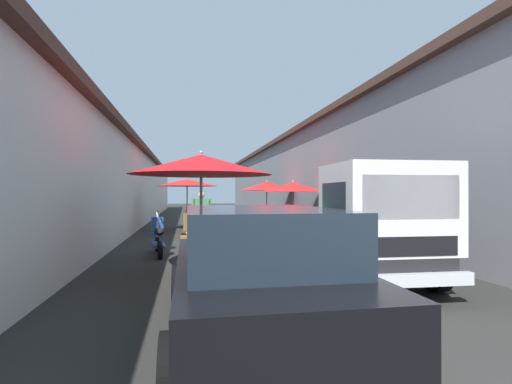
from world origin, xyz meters
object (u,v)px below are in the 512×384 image
Objects in this scene: fruit_stall_near_left at (267,190)px; parked_scooter at (158,238)px; fruit_stall_far_right at (294,193)px; delivery_truck at (367,225)px; fruit_stall_mid_lane at (188,190)px; fruit_stall_far_left at (201,173)px; hatchback_car at (257,272)px; vendor_by_crates at (201,213)px.

fruit_stall_near_left is 1.65× the size of parked_scooter.
fruit_stall_far_right reaches higher than parked_scooter.
delivery_truck reaches higher than parked_scooter.
fruit_stall_mid_lane is at bearing 16.34° from delivery_truck.
fruit_stall_far_left reaches higher than hatchback_car.
fruit_stall_far_left reaches higher than vendor_by_crates.
delivery_truck is 3.00× the size of vendor_by_crates.
fruit_stall_mid_lane reaches higher than fruit_stall_near_left.
hatchback_car is (-12.86, -0.71, -1.02)m from fruit_stall_mid_lane.
hatchback_car is 2.35× the size of vendor_by_crates.
delivery_truck is 7.06m from vendor_by_crates.
delivery_truck is at bearing -115.01° from fruit_stall_far_left.
delivery_truck reaches higher than hatchback_car.
fruit_stall_far_right is at bearing -48.88° from parked_scooter.
fruit_stall_near_left is at bearing -3.96° from delivery_truck.
hatchback_car is 3.28m from delivery_truck.
delivery_truck is at bearing 173.10° from fruit_stall_far_right.
vendor_by_crates is at bearing 149.88° from fruit_stall_near_left.
vendor_by_crates is at bearing -2.30° from fruit_stall_far_left.
fruit_stall_far_left reaches higher than delivery_truck.
fruit_stall_near_left is 0.98× the size of fruit_stall_far_left.
delivery_truck is at bearing -47.75° from hatchback_car.
fruit_stall_far_right is 0.51× the size of delivery_truck.
fruit_stall_far_right is at bearing -29.63° from fruit_stall_far_left.
fruit_stall_mid_lane is 0.68× the size of hatchback_car.
parked_scooter is at bearing 44.90° from delivery_truck.
fruit_stall_far_right reaches higher than vendor_by_crates.
fruit_stall_mid_lane is (-2.02, 4.00, -0.04)m from fruit_stall_near_left.
fruit_stall_far_left is 3.80m from hatchback_car.
delivery_truck reaches higher than vendor_by_crates.
fruit_stall_far_left is at bearing 161.54° from fruit_stall_near_left.
vendor_by_crates is 0.98× the size of parked_scooter.
fruit_stall_far_right is 7.89m from fruit_stall_far_left.
delivery_truck is at bearing 176.04° from fruit_stall_near_left.
delivery_truck is (2.20, -2.42, 0.30)m from hatchback_car.
fruit_stall_near_left is 1.05× the size of fruit_stall_mid_lane.
fruit_stall_far_right is 8.28m from delivery_truck.
delivery_truck is (-1.35, -2.90, -0.97)m from fruit_stall_far_left.
fruit_stall_far_left is 3.35m from delivery_truck.
parked_scooter is (3.92, 3.91, -0.59)m from delivery_truck.
fruit_stall_mid_lane is 11.13m from delivery_truck.
fruit_stall_mid_lane is at bearing 116.80° from fruit_stall_near_left.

